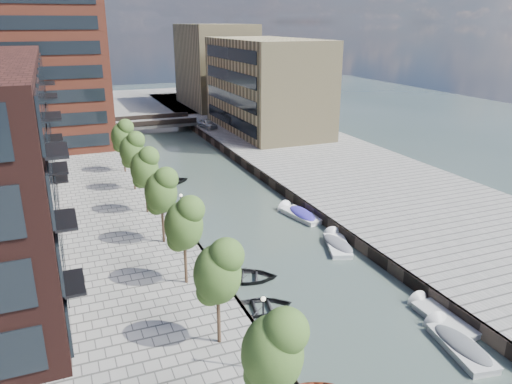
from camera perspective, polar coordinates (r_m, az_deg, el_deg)
water at (r=55.98m, az=-5.13°, el=0.70°), size 300.00×300.00×0.00m
quay_right at (r=62.13m, az=9.11°, el=2.86°), size 20.00×140.00×1.00m
quay_wall_left at (r=54.47m, az=-11.29°, el=0.43°), size 0.25×140.00×1.00m
quay_wall_right at (r=57.79m, az=0.64°, el=1.88°), size 0.25×140.00×1.00m
far_closure at (r=113.28m, az=-14.29°, el=9.72°), size 80.00×40.00×1.00m
tower at (r=76.01m, az=-24.41°, el=16.23°), size 18.00×18.00×30.00m
tan_block_near at (r=79.94m, az=1.14°, el=12.12°), size 12.00×25.00×14.00m
tan_block_far at (r=104.13m, az=-4.67°, el=14.19°), size 12.00×20.00×16.00m
bridge at (r=85.87m, az=-11.55°, el=7.75°), size 13.00×6.00×1.30m
tree_0 at (r=20.39m, az=1.90°, el=-17.46°), size 2.50×2.50×5.95m
tree_1 at (r=25.97m, az=-4.44°, el=-8.90°), size 2.50×2.50×5.95m
tree_2 at (r=32.11m, az=-8.28°, el=-3.43°), size 2.50×2.50×5.95m
tree_3 at (r=38.54m, az=-10.84°, el=0.26°), size 2.50×2.50×5.95m
tree_4 at (r=45.15m, az=-12.65°, el=2.89°), size 2.50×2.50×5.95m
tree_5 at (r=51.85m, az=-14.01°, el=4.84°), size 2.50×2.50×5.95m
tree_6 at (r=58.63m, az=-15.06°, el=6.33°), size 2.50×2.50×5.95m
lamp_0 at (r=24.85m, az=0.82°, el=-15.06°), size 0.24×0.24×4.12m
lamp_1 at (r=38.48m, az=-8.48°, el=-2.48°), size 0.24×0.24×4.12m
lamp_2 at (r=53.44m, az=-12.65°, el=3.36°), size 0.24×0.24×4.12m
sloop_0 at (r=32.56m, az=0.38°, el=-13.39°), size 4.79×3.75×0.90m
sloop_1 at (r=36.02m, az=-1.13°, el=-9.99°), size 5.38×4.67×0.93m
sloop_3 at (r=38.09m, az=-4.63°, el=-8.35°), size 4.98×4.39×0.86m
sloop_4 at (r=57.36m, az=-10.04°, el=0.93°), size 5.01×3.70×1.00m
motorboat_1 at (r=31.51m, az=21.96°, el=-15.73°), size 2.45×5.15×1.65m
motorboat_2 at (r=33.80m, az=20.01°, el=-13.18°), size 1.68×4.72×1.57m
motorboat_3 at (r=47.21m, az=4.92°, el=-2.54°), size 2.75×5.31×1.69m
motorboat_4 at (r=41.52m, az=9.21°, el=-5.86°), size 3.11×4.95×1.56m
car at (r=82.04m, az=-5.60°, el=7.79°), size 2.70×4.65×1.49m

